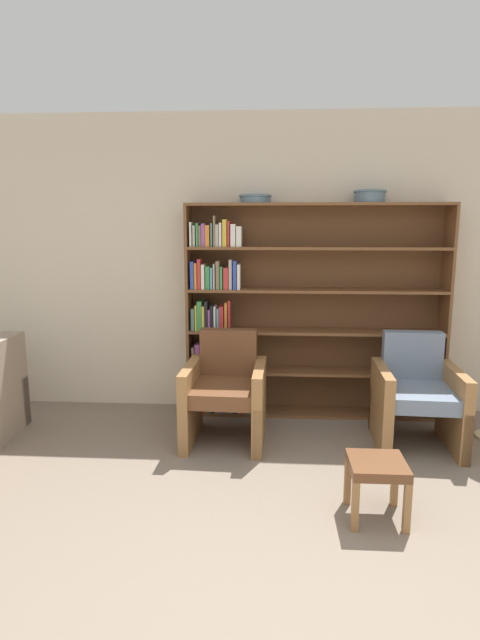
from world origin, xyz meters
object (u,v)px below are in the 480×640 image
Objects in this scene: bookshelf at (288,315)px; bowl_olive at (370,196)px; armchair_cushioned at (416,396)px; armchair_leather at (225,392)px; bowl_cream at (255,198)px; footstool at (377,472)px.

bowl_olive is (0.69, -0.02, 1.06)m from bookshelf.
armchair_leather is at bearing 2.84° from armchair_cushioned.
bowl_olive reaches higher than bowl_cream.
bowl_cream is at bearing 180.00° from bowl_olive.
bookshelf is 2.65× the size of armchair_leather.
bowl_olive is (0.99, 0.00, 0.02)m from bowl_cream.
bowl_cream is 0.80× the size of footstool.
armchair_leather is at bearing -129.53° from bookshelf.
armchair_cushioned is at bearing -62.28° from bowl_olive.
armchair_leather is 1.53m from armchair_cushioned.
armchair_leather is (-1.21, -0.62, -1.59)m from bowl_olive.
footstool is at bearing -96.84° from bowl_olive.
bowl_olive is at bearing -1.40° from bookshelf.
armchair_cushioned reaches higher than footstool.
bowl_olive reaches higher than bookshelf.
footstool is (0.79, -1.71, -1.68)m from bowl_cream.
armchair_leather is at bearing -152.98° from bowl_olive.
bookshelf is 1.09m from bowl_cream.
bookshelf reaches higher than footstool.
footstool is (1.00, -1.09, -0.11)m from armchair_leather.
bowl_olive is at bearing 0.00° from bowl_cream.
armchair_cushioned is at bearing -178.09° from armchair_leather.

